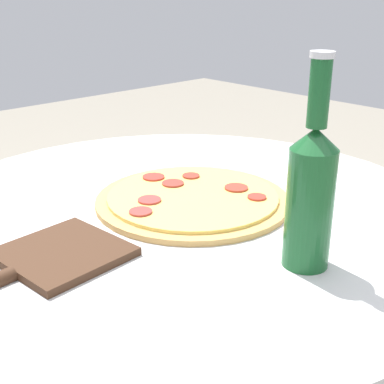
# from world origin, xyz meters

# --- Properties ---
(table) EXTENTS (0.96, 0.96, 0.72)m
(table) POSITION_xyz_m (0.00, 0.00, 0.52)
(table) COLOR silver
(table) RESTS_ON ground_plane
(pizza) EXTENTS (0.34, 0.34, 0.02)m
(pizza) POSITION_xyz_m (0.03, 0.00, 0.72)
(pizza) COLOR tan
(pizza) RESTS_ON table
(beer_bottle) EXTENTS (0.06, 0.06, 0.29)m
(beer_bottle) POSITION_xyz_m (-0.01, -0.27, 0.83)
(beer_bottle) COLOR #195628
(beer_bottle) RESTS_ON table
(pizza_paddle) EXTENTS (0.32, 0.17, 0.02)m
(pizza_paddle) POSITION_xyz_m (-0.27, -0.02, 0.72)
(pizza_paddle) COLOR #422819
(pizza_paddle) RESTS_ON table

